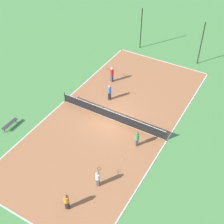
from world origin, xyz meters
The scene contains 13 objects.
ground_plane centered at (0.00, 0.00, 0.00)m, with size 80.00×80.00×0.00m, color #518E47.
court_surface centered at (0.00, 0.00, 0.01)m, with size 10.93×23.55×0.02m.
tennis_net centered at (0.00, 0.00, 0.54)m, with size 10.73×0.10×1.02m.
bench centered at (-7.34, -5.46, 0.39)m, with size 0.36×1.72×0.45m.
player_far_green centered at (3.42, -1.81, 0.86)m, with size 0.51×0.51×1.49m.
player_far_white centered at (2.75, -6.83, 0.89)m, with size 0.63×0.99×1.53m.
player_coach_red centered at (-3.05, 5.23, 1.02)m, with size 0.99×0.57×1.74m.
player_near_blue centered at (-1.70, 2.44, 0.97)m, with size 0.42×0.42×1.67m.
player_center_orange centered at (1.95, -9.54, 0.88)m, with size 0.45×0.45×1.52m.
tennis_ball_right_alley centered at (3.27, -8.38, 0.06)m, with size 0.07×0.07×0.07m, color #CCE033.
tennis_ball_midcourt centered at (3.19, -3.80, 0.06)m, with size 0.07×0.07×0.07m, color #CCE033.
fence_post_back_left centered at (-3.69, 13.33, 2.52)m, with size 0.12×0.12×5.03m.
fence_post_back_right centered at (3.69, 13.33, 2.52)m, with size 0.12×0.12×5.03m.
Camera 1 is at (10.67, -18.46, 19.24)m, focal length 50.00 mm.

